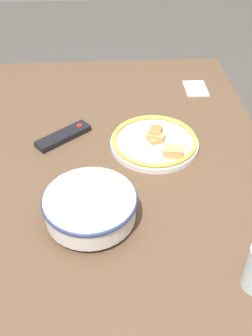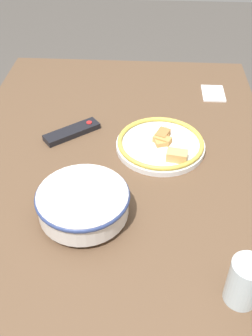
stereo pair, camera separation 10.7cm
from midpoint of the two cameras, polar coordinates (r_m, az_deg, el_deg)
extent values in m
plane|color=#4C4742|center=(1.75, 0.53, -19.52)|extent=(8.00, 8.00, 0.00)
cube|color=brown|center=(1.19, 0.74, -1.93)|extent=(1.56, 1.01, 0.04)
cylinder|color=brown|center=(2.01, 14.23, 3.52)|extent=(0.06, 0.06, 0.70)
cylinder|color=brown|center=(2.03, -10.68, 4.48)|extent=(0.06, 0.06, 0.70)
cylinder|color=silver|center=(1.06, -3.18, -6.76)|extent=(0.11, 0.11, 0.01)
cylinder|color=silver|center=(1.03, -3.26, -5.21)|extent=(0.24, 0.24, 0.07)
cylinder|color=#C67A33|center=(1.03, -3.25, -5.40)|extent=(0.21, 0.21, 0.06)
torus|color=navy|center=(1.01, -3.31, -4.21)|extent=(0.25, 0.25, 0.01)
cylinder|color=white|center=(1.28, 7.40, 3.13)|extent=(0.29, 0.29, 0.02)
torus|color=gold|center=(1.27, 7.46, 3.70)|extent=(0.28, 0.28, 0.01)
cube|color=tan|center=(1.21, 9.92, 1.67)|extent=(0.05, 0.07, 0.03)
cube|color=tan|center=(1.31, 7.85, 4.91)|extent=(0.05, 0.03, 0.02)
cube|color=tan|center=(1.27, 7.43, 3.74)|extent=(0.05, 0.05, 0.02)
cube|color=tan|center=(1.28, 7.69, 4.02)|extent=(0.05, 0.06, 0.02)
cube|color=#B2753D|center=(1.30, 7.70, 4.74)|extent=(0.06, 0.05, 0.02)
cube|color=black|center=(1.34, -5.58, 5.17)|extent=(0.16, 0.19, 0.02)
cylinder|color=red|center=(1.36, -3.13, 6.54)|extent=(0.02, 0.02, 0.00)
cylinder|color=silver|center=(0.91, 20.20, -15.42)|extent=(0.07, 0.07, 0.12)
cube|color=white|center=(1.62, 14.44, 10.39)|extent=(0.12, 0.09, 0.01)
camera|label=1|loc=(0.05, -87.30, 2.30)|focal=42.00mm
camera|label=2|loc=(0.05, 92.70, -2.30)|focal=42.00mm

